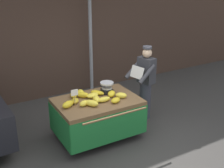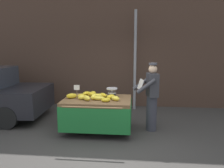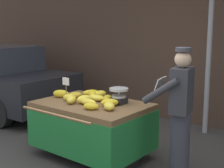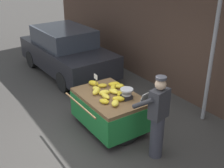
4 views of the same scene
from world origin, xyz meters
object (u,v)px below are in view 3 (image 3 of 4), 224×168
Objects in this scene: banana_bunch_2 at (61,94)px; banana_bunch_11 at (91,106)px; banana_cart at (92,117)px; weighing_scale at (119,96)px; street_pole at (209,45)px; banana_bunch_9 at (96,98)px; banana_bunch_6 at (93,95)px; vendor_person at (180,113)px; banana_bunch_1 at (89,102)px; banana_bunch_3 at (84,99)px; banana_bunch_5 at (110,103)px; price_sign at (66,83)px; banana_bunch_12 at (107,98)px; banana_bunch_8 at (71,99)px; banana_bunch_0 at (75,95)px; banana_bunch_7 at (100,94)px; banana_bunch_13 at (91,93)px; banana_bunch_4 at (69,98)px; banana_bunch_10 at (109,106)px.

banana_bunch_11 is (0.88, -0.26, -0.01)m from banana_bunch_2.
weighing_scale reaches higher than banana_cart.
banana_bunch_9 is at bearing -115.41° from street_pole.
vendor_person reaches higher than banana_bunch_6.
banana_bunch_3 reaches higher than banana_bunch_1.
banana_cart is at bearing -178.36° from banana_bunch_5.
banana_bunch_5 is at bearing -105.30° from street_pole.
price_sign is 0.70m from banana_bunch_12.
vendor_person reaches higher than banana_bunch_9.
banana_bunch_11 is (0.32, -0.20, -0.01)m from banana_bunch_3.
banana_bunch_0 is at bearing 126.44° from banana_bunch_8.
banana_bunch_7 is at bearing 86.00° from banana_bunch_8.
banana_bunch_13 reaches higher than banana_bunch_11.
banana_bunch_11 is 0.73× the size of banana_bunch_12.
banana_bunch_6 is 0.44m from banana_bunch_8.
price_sign is 1.54× the size of banana_bunch_0.
banana_bunch_9 is 1.36m from vendor_person.
weighing_scale reaches higher than banana_bunch_1.
banana_bunch_12 is (0.30, -0.18, -0.00)m from banana_bunch_7.
banana_bunch_3 reaches higher than banana_bunch_9.
street_pole is 2.18m from banana_bunch_7.
banana_bunch_4 is at bearing -119.10° from street_pole.
street_pole is 2.76m from banana_bunch_2.
price_sign is 0.61m from banana_bunch_1.
banana_bunch_9 is 0.52m from banana_bunch_11.
street_pole is at bearing 59.63° from banana_bunch_6.
banana_bunch_4 is 0.58m from banana_bunch_12.
banana_bunch_13 is at bearing 129.79° from banana_bunch_1.
banana_bunch_12 is 1.21m from vendor_person.
banana_bunch_1 is 0.23m from banana_bunch_11.
street_pole is at bearing 66.27° from banana_bunch_3.
banana_bunch_7 is at bearing 121.96° from banana_bunch_11.
street_pole is 2.30m from banana_bunch_13.
banana_bunch_12 is at bearing 51.22° from banana_bunch_8.
banana_cart is 0.37m from banana_bunch_12.
price_sign is at bearing 174.62° from banana_bunch_3.
banana_bunch_9 is at bearing -168.36° from weighing_scale.
banana_bunch_4 is 0.74× the size of banana_bunch_8.
banana_bunch_6 is at bearing 149.46° from banana_bunch_9.
price_sign is at bearing 170.16° from banana_bunch_1.
banana_bunch_9 is 0.91× the size of banana_bunch_12.
banana_bunch_6 reaches higher than banana_cart.
banana_bunch_3 is (-0.98, -2.22, -0.73)m from street_pole.
street_pole reaches higher than banana_bunch_4.
banana_bunch_5 is 0.92× the size of banana_bunch_8.
banana_bunch_6 is at bearing -95.97° from banana_bunch_7.
banana_bunch_6 reaches higher than banana_bunch_10.
banana_bunch_1 is 1.14× the size of banana_bunch_6.
vendor_person reaches higher than banana_bunch_0.
banana_bunch_0 is 0.82× the size of banana_bunch_1.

